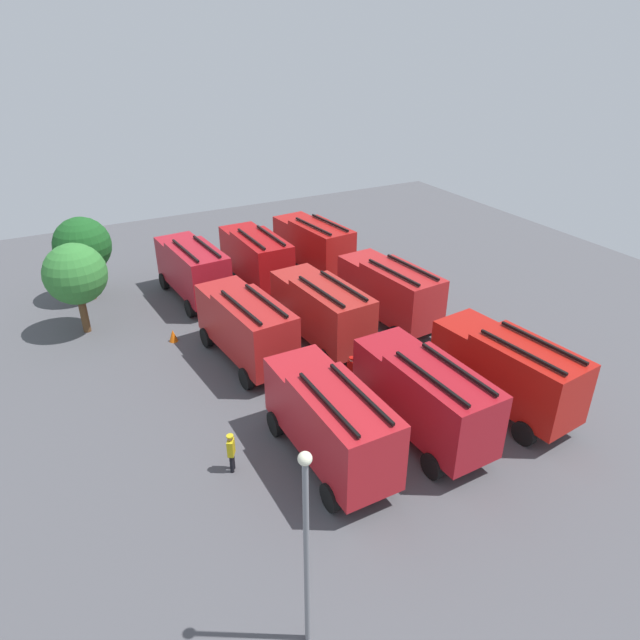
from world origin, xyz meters
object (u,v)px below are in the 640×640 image
at_px(firefighter_0, 505,348).
at_px(traffic_cone_0, 173,336).
at_px(fire_truck_1, 389,290).
at_px(fire_truck_6, 330,419).
at_px(fire_truck_5, 256,256).
at_px(lamppost, 306,540).
at_px(tree_1, 82,245).
at_px(firefighter_4, 446,342).
at_px(fire_truck_0, 506,369).
at_px(fire_truck_2, 313,243).
at_px(fire_truck_3, 424,394).
at_px(fire_truck_8, 193,268).
at_px(firefighter_1, 377,277).
at_px(firefighter_3, 351,371).
at_px(tree_0, 75,274).
at_px(fire_truck_4, 321,309).
at_px(fire_truck_7, 246,325).
at_px(tree_2, 86,249).
at_px(firefighter_2, 231,451).

relative_size(firefighter_0, traffic_cone_0, 2.56).
height_order(fire_truck_1, fire_truck_6, same).
relative_size(fire_truck_5, lamppost, 1.04).
bearing_deg(tree_1, firefighter_4, -136.97).
distance_m(fire_truck_0, firefighter_0, 4.04).
relative_size(fire_truck_2, lamppost, 1.06).
xyz_separation_m(fire_truck_1, traffic_cone_0, (3.83, 11.96, -1.80)).
xyz_separation_m(fire_truck_1, lamppost, (-15.32, 13.15, 1.90)).
bearing_deg(fire_truck_3, fire_truck_0, -93.46).
bearing_deg(fire_truck_8, lamppost, 166.39).
bearing_deg(fire_truck_6, firefighter_1, -40.04).
bearing_deg(fire_truck_8, fire_truck_1, -137.72).
height_order(firefighter_3, tree_1, tree_1).
bearing_deg(fire_truck_8, fire_truck_2, -90.86).
distance_m(fire_truck_5, fire_truck_6, 18.27).
height_order(fire_truck_2, tree_0, tree_0).
xyz_separation_m(firefighter_1, tree_1, (7.56, 17.21, 2.78)).
bearing_deg(firefighter_1, fire_truck_2, -168.37).
height_order(fire_truck_4, firefighter_3, fire_truck_4).
bearing_deg(fire_truck_2, fire_truck_7, 130.98).
height_order(firefighter_0, tree_1, tree_1).
relative_size(fire_truck_7, tree_2, 1.58).
xyz_separation_m(fire_truck_1, fire_truck_8, (8.71, 9.18, 0.00)).
bearing_deg(fire_truck_7, tree_1, 21.76).
bearing_deg(fire_truck_3, tree_2, 23.26).
bearing_deg(fire_truck_6, fire_truck_8, 0.28).
bearing_deg(firefighter_2, fire_truck_5, 96.21).
bearing_deg(fire_truck_4, fire_truck_8, 22.30).
bearing_deg(fire_truck_7, fire_truck_2, -48.43).
bearing_deg(firefighter_2, lamppost, -62.15).
relative_size(fire_truck_6, firefighter_2, 4.11).
relative_size(fire_truck_8, firefighter_3, 4.21).
bearing_deg(fire_truck_4, fire_truck_5, -3.36).
height_order(fire_truck_1, firefighter_1, fire_truck_1).
bearing_deg(fire_truck_3, lamppost, 123.27).
bearing_deg(firefighter_2, tree_2, 128.05).
bearing_deg(traffic_cone_0, firefighter_0, -126.24).
distance_m(fire_truck_5, firefighter_2, 18.25).
relative_size(fire_truck_6, tree_1, 1.32).
relative_size(fire_truck_5, fire_truck_7, 0.98).
bearing_deg(firefighter_0, firefighter_4, 106.98).
distance_m(firefighter_1, firefighter_3, 11.91).
xyz_separation_m(fire_truck_3, lamppost, (-5.91, 8.47, 1.90)).
bearing_deg(firefighter_3, firefighter_1, -170.96).
distance_m(fire_truck_6, tree_0, 17.93).
bearing_deg(fire_truck_2, tree_0, 90.87).
bearing_deg(tree_0, tree_1, -12.22).
height_order(fire_truck_1, firefighter_2, fire_truck_1).
distance_m(firefighter_1, traffic_cone_0, 14.06).
relative_size(fire_truck_8, firefighter_2, 4.19).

